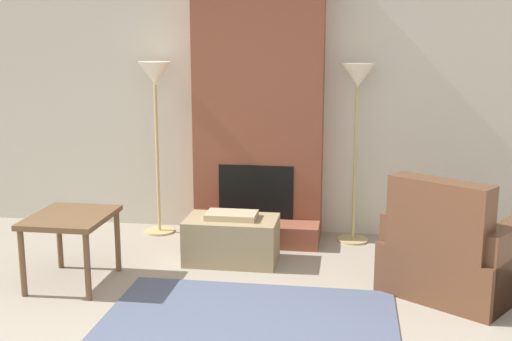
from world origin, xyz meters
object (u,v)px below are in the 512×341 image
(side_table, at_px, (71,224))
(floor_lamp_right, at_px, (357,92))
(ottoman, at_px, (232,239))
(floor_lamp_left, at_px, (155,90))
(armchair, at_px, (456,256))

(side_table, distance_m, floor_lamp_right, 2.66)
(ottoman, relative_size, floor_lamp_left, 0.47)
(floor_lamp_left, bearing_deg, side_table, -100.68)
(ottoman, xyz_separation_m, side_table, (-1.10, -0.65, 0.27))
(floor_lamp_left, bearing_deg, floor_lamp_right, 0.00)
(ottoman, height_order, floor_lamp_right, floor_lamp_right)
(armchair, bearing_deg, floor_lamp_right, -21.63)
(armchair, relative_size, side_table, 1.91)
(ottoman, distance_m, armchair, 1.78)
(floor_lamp_left, bearing_deg, ottoman, -40.23)
(floor_lamp_right, bearing_deg, floor_lamp_left, 180.00)
(armchair, bearing_deg, side_table, 39.65)
(side_table, distance_m, floor_lamp_left, 1.65)
(side_table, bearing_deg, floor_lamp_right, 33.01)
(side_table, height_order, floor_lamp_left, floor_lamp_left)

